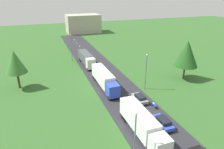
{
  "coord_description": "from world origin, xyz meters",
  "views": [
    {
      "loc": [
        -15.42,
        -11.18,
        20.79
      ],
      "look_at": [
        -0.04,
        30.93,
        2.42
      ],
      "focal_mm": 32.43,
      "sensor_mm": 36.0,
      "label": 1
    }
  ],
  "objects": [
    {
      "name": "motorcycle_courier",
      "position": [
        3.85,
        17.87,
        0.54
      ],
      "size": [
        0.28,
        1.94,
        0.91
      ],
      "color": "black",
      "rests_on": "road"
    },
    {
      "name": "car_second",
      "position": [
        2.08,
        12.23,
        0.83
      ],
      "size": [
        1.89,
        4.49,
        1.47
      ],
      "color": "blue",
      "rests_on": "road"
    },
    {
      "name": "truck_lead",
      "position": [
        -2.26,
        11.48,
        2.17
      ],
      "size": [
        2.52,
        12.12,
        3.69
      ],
      "color": "white",
      "rests_on": "road"
    },
    {
      "name": "car_third",
      "position": [
        2.28,
        20.84,
        0.8
      ],
      "size": [
        1.84,
        4.27,
        1.39
      ],
      "color": "gray",
      "rests_on": "road"
    },
    {
      "name": "tree_birch",
      "position": [
        18.28,
        27.5,
        6.75
      ],
      "size": [
        5.88,
        5.88,
        10.0
      ],
      "color": "#513823",
      "rests_on": "ground"
    },
    {
      "name": "distant_building",
      "position": [
        8.21,
        99.37,
        4.76
      ],
      "size": [
        17.55,
        11.43,
        9.53
      ],
      "primitive_type": "cube",
      "color": "#B2A899",
      "rests_on": "ground"
    },
    {
      "name": "truck_third",
      "position": [
        -2.62,
        46.52,
        2.07
      ],
      "size": [
        2.73,
        11.79,
        3.45
      ],
      "color": "white",
      "rests_on": "road"
    },
    {
      "name": "tree_maple",
      "position": [
        -21.07,
        36.22,
        6.32
      ],
      "size": [
        4.68,
        4.68,
        8.94
      ],
      "color": "#513823",
      "rests_on": "ground"
    },
    {
      "name": "road",
      "position": [
        0.0,
        24.5,
        0.03
      ],
      "size": [
        10.0,
        140.0,
        0.06
      ],
      "primitive_type": "cube",
      "color": "#2B2B30",
      "rests_on": "ground"
    },
    {
      "name": "lamppost_second",
      "position": [
        6.12,
        25.7,
        4.64
      ],
      "size": [
        0.36,
        0.36,
        8.33
      ],
      "color": "slate",
      "rests_on": "ground"
    },
    {
      "name": "truck_second",
      "position": [
        -2.36,
        29.78,
        2.19
      ],
      "size": [
        2.51,
        13.43,
        3.77
      ],
      "color": "blue",
      "rests_on": "road"
    },
    {
      "name": "lamppost_third",
      "position": [
        -6.16,
        51.7,
        4.76
      ],
      "size": [
        0.36,
        0.36,
        8.55
      ],
      "color": "slate",
      "rests_on": "ground"
    },
    {
      "name": "lamppost_lead",
      "position": [
        -5.83,
        6.8,
        4.34
      ],
      "size": [
        0.36,
        0.36,
        7.73
      ],
      "color": "slate",
      "rests_on": "ground"
    },
    {
      "name": "lane_marking_centre",
      "position": [
        0.0,
        23.32,
        0.07
      ],
      "size": [
        0.16,
        123.28,
        0.01
      ],
      "color": "white",
      "rests_on": "road"
    }
  ]
}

